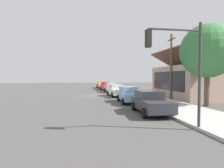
{
  "coord_description": "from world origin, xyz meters",
  "views": [
    {
      "loc": [
        26.58,
        -2.04,
        2.59
      ],
      "look_at": [
        -2.14,
        2.58,
        1.52
      ],
      "focal_mm": 30.77,
      "sensor_mm": 36.0,
      "label": 1
    }
  ],
  "objects_px": {
    "car_ivory": "(116,90)",
    "car_skyblue": "(129,94)",
    "car_cherry": "(105,86)",
    "car_charcoal": "(150,102)",
    "shade_tree": "(207,51)",
    "traffic_light_main": "(179,58)",
    "car_silver": "(111,87)",
    "car_mustard": "(101,85)",
    "fire_hydrant_red": "(115,88)",
    "utility_pole_wooden": "(171,65)"
  },
  "relations": [
    {
      "from": "car_skyblue",
      "to": "traffic_light_main",
      "type": "height_order",
      "value": "traffic_light_main"
    },
    {
      "from": "shade_tree",
      "to": "car_silver",
      "type": "bearing_deg",
      "value": -160.52
    },
    {
      "from": "car_charcoal",
      "to": "utility_pole_wooden",
      "type": "bearing_deg",
      "value": 147.3
    },
    {
      "from": "car_mustard",
      "to": "utility_pole_wooden",
      "type": "height_order",
      "value": "utility_pole_wooden"
    },
    {
      "from": "car_cherry",
      "to": "fire_hydrant_red",
      "type": "relative_size",
      "value": 6.96
    },
    {
      "from": "car_silver",
      "to": "utility_pole_wooden",
      "type": "relative_size",
      "value": 0.58
    },
    {
      "from": "car_silver",
      "to": "shade_tree",
      "type": "relative_size",
      "value": 0.61
    },
    {
      "from": "car_cherry",
      "to": "shade_tree",
      "type": "distance_m",
      "value": 23.95
    },
    {
      "from": "car_charcoal",
      "to": "fire_hydrant_red",
      "type": "height_order",
      "value": "car_charcoal"
    },
    {
      "from": "traffic_light_main",
      "to": "utility_pole_wooden",
      "type": "relative_size",
      "value": 0.69
    },
    {
      "from": "car_cherry",
      "to": "car_charcoal",
      "type": "xyz_separation_m",
      "value": [
        25.08,
        0.05,
        -0.0
      ]
    },
    {
      "from": "car_silver",
      "to": "car_charcoal",
      "type": "bearing_deg",
      "value": -2.05
    },
    {
      "from": "car_cherry",
      "to": "car_charcoal",
      "type": "bearing_deg",
      "value": 3.32
    },
    {
      "from": "car_cherry",
      "to": "car_skyblue",
      "type": "bearing_deg",
      "value": 3.13
    },
    {
      "from": "shade_tree",
      "to": "traffic_light_main",
      "type": "xyz_separation_m",
      "value": [
        6.76,
        -6.28,
        -1.34
      ]
    },
    {
      "from": "car_silver",
      "to": "fire_hydrant_red",
      "type": "distance_m",
      "value": 3.18
    },
    {
      "from": "car_silver",
      "to": "car_ivory",
      "type": "xyz_separation_m",
      "value": [
        6.89,
        -0.3,
        0.0
      ]
    },
    {
      "from": "car_mustard",
      "to": "car_ivory",
      "type": "relative_size",
      "value": 1.05
    },
    {
      "from": "car_charcoal",
      "to": "utility_pole_wooden",
      "type": "xyz_separation_m",
      "value": [
        -7.78,
        5.4,
        3.11
      ]
    },
    {
      "from": "car_mustard",
      "to": "car_ivory",
      "type": "bearing_deg",
      "value": -1.58
    },
    {
      "from": "car_charcoal",
      "to": "shade_tree",
      "type": "relative_size",
      "value": 0.66
    },
    {
      "from": "car_skyblue",
      "to": "traffic_light_main",
      "type": "bearing_deg",
      "value": 0.84
    },
    {
      "from": "car_ivory",
      "to": "utility_pole_wooden",
      "type": "relative_size",
      "value": 0.63
    },
    {
      "from": "shade_tree",
      "to": "traffic_light_main",
      "type": "bearing_deg",
      "value": -42.91
    },
    {
      "from": "car_silver",
      "to": "utility_pole_wooden",
      "type": "distance_m",
      "value": 12.81
    },
    {
      "from": "car_silver",
      "to": "car_charcoal",
      "type": "height_order",
      "value": "same"
    },
    {
      "from": "car_ivory",
      "to": "traffic_light_main",
      "type": "bearing_deg",
      "value": -3.26
    },
    {
      "from": "fire_hydrant_red",
      "to": "car_silver",
      "type": "bearing_deg",
      "value": -24.31
    },
    {
      "from": "car_charcoal",
      "to": "fire_hydrant_red",
      "type": "bearing_deg",
      "value": 178.4
    },
    {
      "from": "car_ivory",
      "to": "car_mustard",
      "type": "bearing_deg",
      "value": 176.89
    },
    {
      "from": "car_cherry",
      "to": "traffic_light_main",
      "type": "distance_m",
      "value": 29.7
    },
    {
      "from": "car_charcoal",
      "to": "traffic_light_main",
      "type": "bearing_deg",
      "value": -1.24
    },
    {
      "from": "car_skyblue",
      "to": "car_charcoal",
      "type": "xyz_separation_m",
      "value": [
        5.88,
        0.08,
        0.0
      ]
    },
    {
      "from": "shade_tree",
      "to": "traffic_light_main",
      "type": "distance_m",
      "value": 9.32
    },
    {
      "from": "car_ivory",
      "to": "shade_tree",
      "type": "xyz_separation_m",
      "value": [
        9.86,
        6.23,
        4.01
      ]
    },
    {
      "from": "car_mustard",
      "to": "car_cherry",
      "type": "height_order",
      "value": "same"
    },
    {
      "from": "car_silver",
      "to": "fire_hydrant_red",
      "type": "height_order",
      "value": "car_silver"
    },
    {
      "from": "car_charcoal",
      "to": "car_silver",
      "type": "bearing_deg",
      "value": -178.23
    },
    {
      "from": "car_cherry",
      "to": "car_silver",
      "type": "relative_size",
      "value": 1.13
    },
    {
      "from": "car_mustard",
      "to": "car_skyblue",
      "type": "bearing_deg",
      "value": -1.29
    },
    {
      "from": "car_ivory",
      "to": "car_charcoal",
      "type": "height_order",
      "value": "same"
    },
    {
      "from": "car_mustard",
      "to": "fire_hydrant_red",
      "type": "distance_m",
      "value": 9.69
    },
    {
      "from": "car_mustard",
      "to": "car_charcoal",
      "type": "bearing_deg",
      "value": -1.19
    },
    {
      "from": "car_ivory",
      "to": "car_skyblue",
      "type": "distance_m",
      "value": 6.24
    },
    {
      "from": "car_mustard",
      "to": "utility_pole_wooden",
      "type": "relative_size",
      "value": 0.66
    },
    {
      "from": "car_cherry",
      "to": "utility_pole_wooden",
      "type": "relative_size",
      "value": 0.66
    },
    {
      "from": "car_cherry",
      "to": "shade_tree",
      "type": "xyz_separation_m",
      "value": [
        22.82,
        6.08,
        4.01
      ]
    },
    {
      "from": "car_cherry",
      "to": "car_ivory",
      "type": "distance_m",
      "value": 12.96
    },
    {
      "from": "shade_tree",
      "to": "utility_pole_wooden",
      "type": "bearing_deg",
      "value": -173.57
    },
    {
      "from": "car_charcoal",
      "to": "fire_hydrant_red",
      "type": "distance_m",
      "value": 21.94
    }
  ]
}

